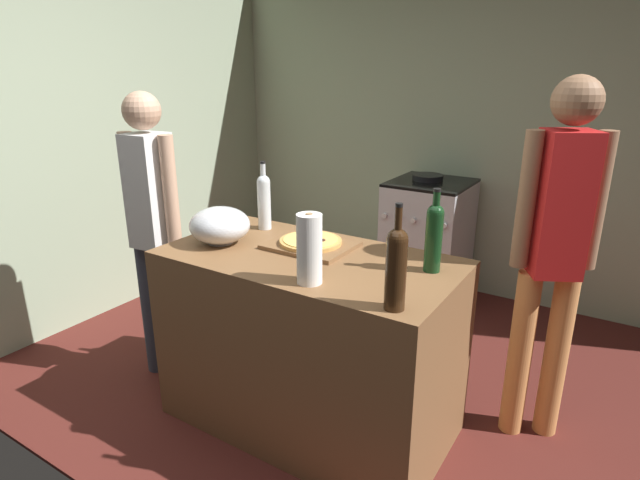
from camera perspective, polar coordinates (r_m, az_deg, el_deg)
The scene contains 14 objects.
ground_plane at distance 3.34m, azimuth 7.02°, elevation -13.05°, with size 4.67×3.26×0.02m, color #511E19.
kitchen_wall_rear at distance 4.16m, azimuth 16.22°, elevation 11.95°, with size 4.67×0.10×2.60m, color #99A889.
kitchen_wall_left at distance 4.18m, azimuth -19.41°, elevation 11.67°, with size 0.10×3.26×2.60m, color #99A889.
counter at distance 2.59m, azimuth -1.21°, elevation -11.18°, with size 1.38×0.73×0.90m, color brown.
cutting_board at distance 2.51m, azimuth -1.03°, elevation -0.58°, with size 0.40×0.32×0.02m, color brown.
pizza at distance 2.50m, azimuth -1.02°, elevation -0.12°, with size 0.30×0.30×0.03m.
mixing_bowl at distance 2.59m, azimuth -10.98°, elevation 1.61°, with size 0.30×0.30×0.18m.
paper_towel_roll at distance 2.06m, azimuth -1.18°, elevation -1.02°, with size 0.10×0.10×0.29m.
wine_bottle_green at distance 2.77m, azimuth -6.19°, elevation 4.48°, with size 0.07×0.07×0.37m.
wine_bottle_clear at distance 1.84m, azimuth 8.39°, elevation -2.78°, with size 0.08×0.08×0.40m.
wine_bottle_dark at distance 2.22m, azimuth 12.44°, elevation 0.60°, with size 0.07×0.07×0.36m.
stove at distance 4.00m, azimuth 11.72°, elevation -0.15°, with size 0.56×0.60×0.97m.
person_in_stripes at distance 2.94m, azimuth -17.83°, elevation 1.61°, with size 0.36×0.22×1.62m.
person_in_red at distance 2.52m, azimuth 24.46°, elevation -0.45°, with size 0.34×0.27×1.71m.
Camera 1 is at (1.17, -1.26, 1.74)m, focal length 29.04 mm.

